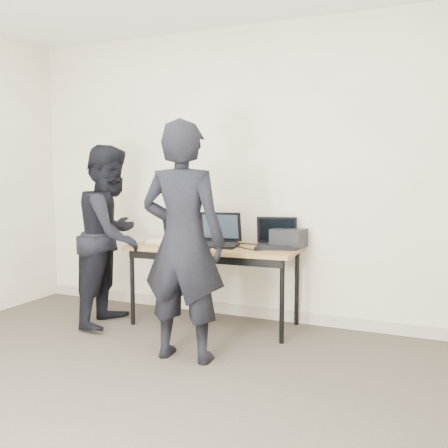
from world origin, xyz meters
The scene contains 13 objects.
room centered at (0.00, 0.00, 1.35)m, with size 4.60×4.60×2.80m.
desk centered at (-0.11, 1.87, 0.66)m, with size 1.52×0.71×0.72m.
laptop_beige centered at (-0.61, 1.89, 0.76)m, with size 0.32×0.31×0.21m.
laptop_center centered at (-0.09, 1.90, 0.79)m, with size 0.43×0.42×0.29m.
laptop_right centered at (0.42, 2.01, 0.78)m, with size 0.43×0.42×0.26m.
leather_satchel centered at (-0.29, 2.10, 0.85)m, with size 0.36×0.18×0.25m.
tissue centered at (-0.26, 2.11, 1.00)m, with size 0.13×0.10×0.08m, color white.
equipment_box centered at (0.52, 2.07, 0.80)m, with size 0.28×0.23×0.16m, color black.
power_brick centered at (-0.33, 1.71, 0.74)m, with size 0.09×0.05×0.03m, color black.
cables centered at (-0.07, 1.87, 0.72)m, with size 1.15×0.41×0.01m.
person_typist centered at (0.02, 1.05, 0.87)m, with size 0.64×0.42×1.74m, color black.
person_observer centered at (-0.99, 1.57, 0.81)m, with size 0.78×0.61×1.61m, color black.
baseboard centered at (0.00, 2.23, 0.05)m, with size 4.50×0.03×0.10m, color #ADA08F.
Camera 1 is at (1.70, -2.11, 1.38)m, focal length 40.00 mm.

